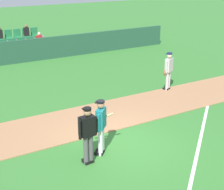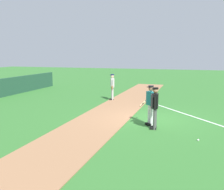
% 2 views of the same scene
% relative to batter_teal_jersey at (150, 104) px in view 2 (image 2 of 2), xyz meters
% --- Properties ---
extents(ground_plane, '(80.00, 80.00, 0.00)m').
position_rel_batter_teal_jersey_xyz_m(ground_plane, '(0.83, 0.14, -0.97)').
color(ground_plane, '#33702D').
extents(infield_dirt_path, '(28.00, 2.55, 0.03)m').
position_rel_batter_teal_jersey_xyz_m(infield_dirt_path, '(0.83, 2.37, -0.95)').
color(infield_dirt_path, '#9E704C').
rests_on(infield_dirt_path, ground).
extents(foul_line_chalk, '(9.14, 7.93, 0.01)m').
position_rel_batter_teal_jersey_xyz_m(foul_line_chalk, '(3.83, -0.36, -0.96)').
color(foul_line_chalk, white).
rests_on(foul_line_chalk, ground).
extents(batter_teal_jersey, '(0.73, 0.68, 1.76)m').
position_rel_batter_teal_jersey_xyz_m(batter_teal_jersey, '(0.00, 0.00, 0.00)').
color(batter_teal_jersey, white).
rests_on(batter_teal_jersey, ground).
extents(umpire_home_plate, '(0.59, 0.32, 1.76)m').
position_rel_batter_teal_jersey_xyz_m(umpire_home_plate, '(-0.57, -0.27, 0.03)').
color(umpire_home_plate, '#4C4C4C').
rests_on(umpire_home_plate, ground).
extents(runner_grey_jersey, '(0.66, 0.41, 1.76)m').
position_rel_batter_teal_jersey_xyz_m(runner_grey_jersey, '(5.27, 3.44, -0.01)').
color(runner_grey_jersey, '#B2B2B2').
rests_on(runner_grey_jersey, ground).
extents(baseball, '(0.07, 0.07, 0.07)m').
position_rel_batter_teal_jersey_xyz_m(baseball, '(-1.57, -2.01, -0.93)').
color(baseball, white).
rests_on(baseball, ground).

